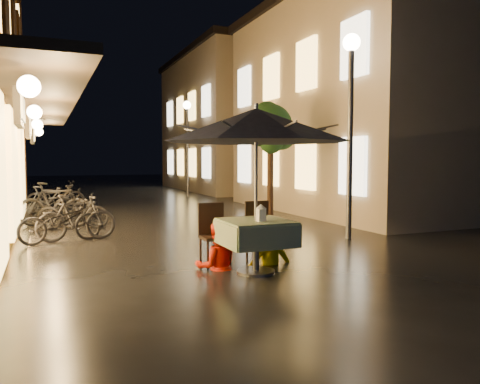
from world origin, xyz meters
name	(u,v)px	position (x,y,z in m)	size (l,w,h in m)	color
ground	(260,273)	(0.00, 0.00, 0.00)	(90.00, 90.00, 0.00)	black
east_building_near	(382,106)	(7.49, 6.50, 3.41)	(7.30, 9.30, 6.80)	tan
east_building_far	(245,123)	(7.49, 18.00, 3.66)	(7.30, 10.30, 7.30)	tan
street_tree	(271,129)	(2.41, 4.51, 2.42)	(1.43, 1.20, 3.15)	black
streetlamp_near	(351,98)	(3.00, 2.00, 2.92)	(0.36, 0.36, 4.23)	#59595E
streetlamp_far	(187,131)	(3.00, 14.00, 2.92)	(0.36, 0.36, 4.23)	#59595E
cafe_table	(256,233)	(-0.05, 0.03, 0.59)	(0.99, 0.99, 0.78)	#59595E
patio_umbrella	(256,125)	(-0.05, 0.03, 2.15)	(2.69, 2.69, 2.46)	#59595E
cafe_chair_left	(213,231)	(-0.45, 0.76, 0.54)	(0.42, 0.42, 0.97)	black
cafe_chair_right	(259,228)	(0.35, 0.76, 0.54)	(0.42, 0.42, 0.97)	black
table_lantern	(261,212)	(-0.05, -0.15, 0.92)	(0.16, 0.16, 0.25)	white
person_orange	(217,223)	(-0.47, 0.54, 0.69)	(0.68, 0.53, 1.39)	red
person_yellow	(268,219)	(0.40, 0.54, 0.72)	(0.93, 0.53, 1.43)	#DEC400
bicycle_0	(61,221)	(-2.60, 3.77, 0.43)	(0.58, 1.65, 0.87)	black
bicycle_1	(76,218)	(-2.30, 3.87, 0.47)	(0.45, 1.58, 0.95)	black
bicycle_2	(73,211)	(-2.27, 5.64, 0.43)	(0.57, 1.62, 0.85)	black
bicycle_3	(54,204)	(-2.67, 6.30, 0.55)	(0.51, 1.82, 1.10)	black
bicycle_4	(62,205)	(-2.45, 7.38, 0.43)	(0.57, 1.64, 0.86)	black
bicycle_5	(47,203)	(-2.84, 7.80, 0.46)	(0.44, 1.54, 0.93)	black
bicycle_6	(56,196)	(-2.56, 10.00, 0.48)	(0.64, 1.84, 0.97)	black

